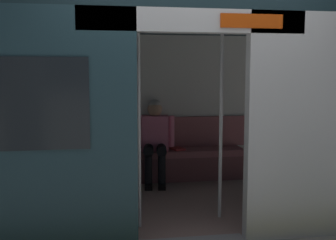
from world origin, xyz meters
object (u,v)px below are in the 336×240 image
object	(u,v)px
book	(177,149)
grab_pole_far	(221,122)
bench_seat	(158,158)
person_seated	(155,136)
train_car	(165,80)
handbag	(124,145)
grab_pole_door	(139,125)

from	to	relation	value
book	grab_pole_far	distance (m)	1.73
bench_seat	person_seated	world-z (taller)	person_seated
train_car	handbag	world-z (taller)	train_car
train_car	grab_pole_door	xyz separation A→B (m)	(0.37, 0.73, -0.43)
handbag	grab_pole_far	xyz separation A→B (m)	(-0.93, 1.68, 0.51)
bench_seat	grab_pole_far	bearing A→B (deg)	105.27
grab_pole_door	train_car	bearing A→B (deg)	-116.80
train_car	person_seated	size ratio (longest dim) A/B	5.49
bench_seat	book	world-z (taller)	book
bench_seat	book	xyz separation A→B (m)	(-0.28, -0.02, 0.12)
handbag	grab_pole_door	world-z (taller)	grab_pole_door
person_seated	grab_pole_far	world-z (taller)	grab_pole_far
bench_seat	book	size ratio (longest dim) A/B	11.33
grab_pole_door	person_seated	bearing A→B (deg)	-102.75
bench_seat	handbag	world-z (taller)	handbag
handbag	grab_pole_door	size ratio (longest dim) A/B	0.13
bench_seat	grab_pole_far	world-z (taller)	grab_pole_far
train_car	grab_pole_far	world-z (taller)	train_car
handbag	grab_pole_door	distance (m)	1.88
grab_pole_door	grab_pole_far	xyz separation A→B (m)	(-0.87, -0.13, 0.00)
person_seated	handbag	xyz separation A→B (m)	(0.43, -0.13, -0.14)
person_seated	book	size ratio (longest dim) A/B	5.30
train_car	bench_seat	world-z (taller)	train_car
train_car	grab_pole_far	distance (m)	0.89
train_car	grab_pole_door	size ratio (longest dim) A/B	3.09
bench_seat	person_seated	bearing A→B (deg)	42.75
bench_seat	handbag	xyz separation A→B (m)	(0.49, -0.08, 0.19)
book	train_car	bearing A→B (deg)	53.15
bench_seat	handbag	size ratio (longest dim) A/B	9.59
person_seated	grab_pole_door	xyz separation A→B (m)	(0.38, 1.68, 0.37)
train_car	handbag	xyz separation A→B (m)	(0.42, -1.08, -0.94)
bench_seat	handbag	distance (m)	0.53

